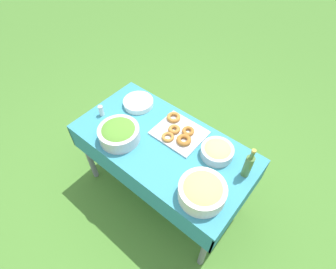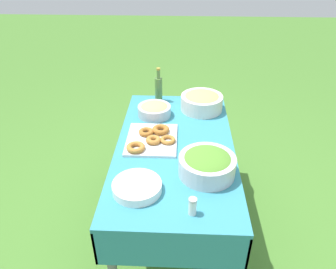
{
  "view_description": "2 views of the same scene",
  "coord_description": "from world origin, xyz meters",
  "px_view_note": "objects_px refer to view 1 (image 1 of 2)",
  "views": [
    {
      "loc": [
        0.83,
        -0.94,
        2.29
      ],
      "look_at": [
        0.02,
        0.04,
        0.81
      ],
      "focal_mm": 28.0,
      "sensor_mm": 36.0,
      "label": 1
    },
    {
      "loc": [
        -1.7,
        -0.03,
        1.89
      ],
      "look_at": [
        -0.04,
        0.04,
        0.84
      ],
      "focal_mm": 35.0,
      "sensor_mm": 36.0,
      "label": 2
    }
  ],
  "objects_px": {
    "donut_platter": "(179,132)",
    "plate_stack": "(138,103)",
    "pasta_bowl": "(217,151)",
    "salad_bowl": "(119,133)",
    "olive_oil_bottle": "(248,165)",
    "bread_bowl": "(202,191)"
  },
  "relations": [
    {
      "from": "donut_platter",
      "to": "plate_stack",
      "type": "height_order",
      "value": "donut_platter"
    },
    {
      "from": "pasta_bowl",
      "to": "donut_platter",
      "type": "xyz_separation_m",
      "value": [
        -0.34,
        -0.01,
        -0.03
      ]
    },
    {
      "from": "salad_bowl",
      "to": "olive_oil_bottle",
      "type": "xyz_separation_m",
      "value": [
        0.89,
        0.32,
        0.04
      ]
    },
    {
      "from": "bread_bowl",
      "to": "donut_platter",
      "type": "bearing_deg",
      "value": 143.38
    },
    {
      "from": "salad_bowl",
      "to": "pasta_bowl",
      "type": "height_order",
      "value": "salad_bowl"
    },
    {
      "from": "olive_oil_bottle",
      "to": "donut_platter",
      "type": "bearing_deg",
      "value": 179.69
    },
    {
      "from": "pasta_bowl",
      "to": "olive_oil_bottle",
      "type": "height_order",
      "value": "olive_oil_bottle"
    },
    {
      "from": "pasta_bowl",
      "to": "bread_bowl",
      "type": "xyz_separation_m",
      "value": [
        0.11,
        -0.34,
        0.02
      ]
    },
    {
      "from": "plate_stack",
      "to": "olive_oil_bottle",
      "type": "bearing_deg",
      "value": -2.18
    },
    {
      "from": "salad_bowl",
      "to": "donut_platter",
      "type": "relative_size",
      "value": 0.8
    },
    {
      "from": "salad_bowl",
      "to": "plate_stack",
      "type": "xyz_separation_m",
      "value": [
        -0.15,
        0.36,
        -0.04
      ]
    },
    {
      "from": "salad_bowl",
      "to": "donut_platter",
      "type": "height_order",
      "value": "salad_bowl"
    },
    {
      "from": "donut_platter",
      "to": "olive_oil_bottle",
      "type": "xyz_separation_m",
      "value": [
        0.58,
        -0.0,
        0.09
      ]
    },
    {
      "from": "donut_platter",
      "to": "olive_oil_bottle",
      "type": "height_order",
      "value": "olive_oil_bottle"
    },
    {
      "from": "salad_bowl",
      "to": "plate_stack",
      "type": "height_order",
      "value": "salad_bowl"
    },
    {
      "from": "bread_bowl",
      "to": "olive_oil_bottle",
      "type": "bearing_deg",
      "value": 67.86
    },
    {
      "from": "donut_platter",
      "to": "bread_bowl",
      "type": "relative_size",
      "value": 1.27
    },
    {
      "from": "olive_oil_bottle",
      "to": "bread_bowl",
      "type": "distance_m",
      "value": 0.36
    },
    {
      "from": "pasta_bowl",
      "to": "olive_oil_bottle",
      "type": "bearing_deg",
      "value": -3.64
    },
    {
      "from": "donut_platter",
      "to": "plate_stack",
      "type": "xyz_separation_m",
      "value": [
        -0.47,
        0.04,
        0.01
      ]
    },
    {
      "from": "olive_oil_bottle",
      "to": "plate_stack",
      "type": "bearing_deg",
      "value": 177.82
    },
    {
      "from": "donut_platter",
      "to": "olive_oil_bottle",
      "type": "bearing_deg",
      "value": -0.31
    }
  ]
}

